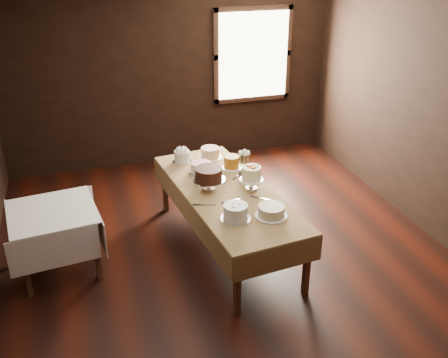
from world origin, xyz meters
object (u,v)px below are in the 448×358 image
Objects in this scene: cake_swirl at (236,212)px; cake_meringue at (182,157)px; cake_caramel at (232,163)px; cake_server_a at (236,200)px; side_table at (53,218)px; cake_chocolate at (209,179)px; flower_vase at (244,173)px; display_table at (226,195)px; cake_server_b at (265,199)px; cake_flowers at (251,179)px; cake_server_e at (208,205)px; cake_cream at (271,211)px; cake_server_c at (213,180)px; cake_speckled at (210,153)px; cake_lattice at (201,168)px; cake_server_d at (239,174)px.

cake_meringue is at bearing 97.61° from cake_swirl.
cake_caramel is 0.81m from cake_server_a.
side_table is 1.75m from cake_meringue.
flower_vase is at bearing 17.00° from cake_chocolate.
cake_swirl is (-0.10, -0.62, 0.13)m from display_table.
cake_meringue is 1.53m from cake_swirl.
side_table is at bearing 177.00° from display_table.
cake_server_b is (0.34, -0.32, 0.06)m from display_table.
cake_chocolate reaches higher than display_table.
cake_server_e is at bearing -157.97° from cake_flowers.
cake_server_a is (0.13, 0.38, -0.07)m from cake_swirl.
cake_swirl reaches higher than cake_server_a.
side_table is at bearing -175.14° from cake_server_e.
cake_server_c is at bearing 109.43° from cake_cream.
cake_flowers reaches higher than cake_caramel.
cake_speckled is at bearing 85.79° from display_table.
cake_meringue is at bearing 98.71° from cake_chocolate.
side_table is 3.31× the size of cake_flowers.
side_table is 1.91m from cake_server_a.
cake_speckled is 0.94× the size of cake_swirl.
cake_chocolate is 0.48m from flower_vase.
cake_caramel is (0.23, 0.54, 0.13)m from display_table.
cake_chocolate is 0.88m from cake_cream.
cake_meringue is 0.81× the size of cake_flowers.
flower_vase reaches higher than cake_cream.
cake_cream is 1.46× the size of cake_server_b.
cake_speckled is 0.44m from cake_lattice.
display_table is at bearing 88.79° from cake_server_a.
cake_server_c is at bearing -140.02° from cake_caramel.
side_table is (-1.85, 0.10, -0.04)m from display_table.
cake_caramel is 0.59m from cake_flowers.
cake_swirl is 1.29× the size of cake_server_c.
cake_lattice is at bearing 145.21° from flower_vase.
cake_server_d is (0.24, 0.59, 0.00)m from cake_server_a.
cake_server_a is at bearing -140.76° from cake_flowers.
cake_flowers is (2.12, -0.14, 0.21)m from side_table.
flower_vase reaches higher than cake_server_c.
cake_speckled is at bearing 113.77° from cake_caramel.
cake_speckled is at bearing 143.47° from cake_server_b.
cake_flowers is (0.42, -0.57, 0.07)m from cake_lattice.
cake_server_e is at bearing 143.60° from cake_cream.
cake_chocolate is at bearing -81.29° from cake_meringue.
cake_cream is at bearing 157.81° from cake_server_c.
cake_server_e is (-0.28, -0.27, 0.06)m from display_table.
cake_flowers is at bearing 40.07° from cake_server_e.
cake_cream is (2.11, -0.77, 0.15)m from side_table.
cake_flowers reaches higher than cake_speckled.
cake_server_e is (-0.11, -0.36, -0.12)m from cake_chocolate.
flower_vase is (0.38, 0.85, -0.00)m from cake_swirl.
cake_lattice is at bearing 160.84° from cake_server_b.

